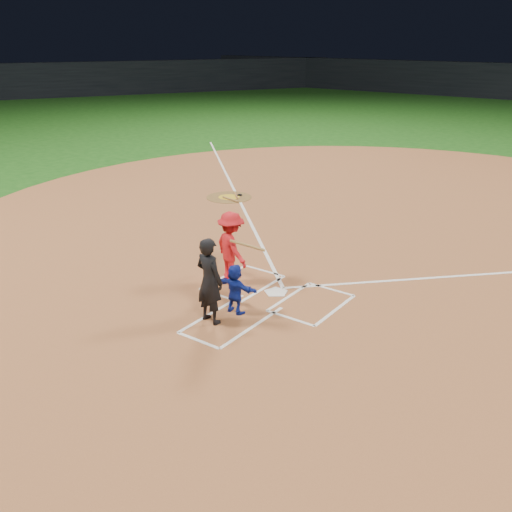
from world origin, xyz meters
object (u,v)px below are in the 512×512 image
Objects in this scene: on_deck_circle at (229,197)px; catcher at (235,289)px; batter_at_plate at (231,248)px; umpire at (209,281)px; home_plate at (276,292)px.

on_deck_circle is 1.51× the size of catcher.
batter_at_plate reaches higher than catcher.
umpire is 2.08m from batter_at_plate.
catcher is at bearing -50.88° from on_deck_circle.
on_deck_circle is at bearing -44.24° from home_plate.
catcher is 1.67m from batter_at_plate.
umpire reaches higher than home_plate.
batter_at_plate is at bearing -58.38° from umpire.
home_plate is at bearing -91.78° from catcher.
batter_at_plate is at bearing -51.22° from on_deck_circle.
home_plate is at bearing 6.12° from batter_at_plate.
catcher is (-0.16, -1.37, 0.55)m from home_plate.
umpire is at bearing -54.03° from on_deck_circle.
catcher is (5.96, -7.33, 0.56)m from on_deck_circle.
batter_at_plate is (-0.89, 1.88, -0.04)m from umpire.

